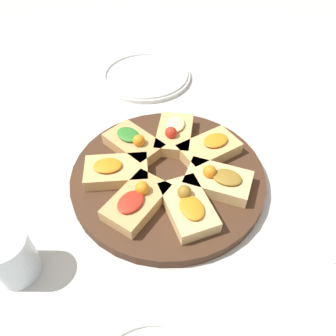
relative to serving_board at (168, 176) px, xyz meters
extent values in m
plane|color=beige|center=(0.00, 0.00, -0.01)|extent=(3.00, 3.00, 0.00)
cylinder|color=#422819|center=(0.00, 0.00, 0.00)|extent=(0.36, 0.36, 0.02)
cube|color=tan|center=(0.06, 0.07, 0.02)|extent=(0.12, 0.13, 0.02)
ellipsoid|color=#2D7A28|center=(0.07, 0.08, 0.04)|extent=(0.06, 0.06, 0.01)
sphere|color=orange|center=(0.05, 0.06, 0.04)|extent=(0.02, 0.02, 0.02)
cube|color=tan|center=(-0.02, 0.09, 0.02)|extent=(0.08, 0.12, 0.02)
ellipsoid|color=orange|center=(-0.02, 0.11, 0.04)|extent=(0.04, 0.06, 0.01)
cube|color=tan|center=(-0.08, 0.05, 0.02)|extent=(0.13, 0.11, 0.02)
ellipsoid|color=red|center=(-0.09, 0.05, 0.04)|extent=(0.06, 0.06, 0.01)
sphere|color=orange|center=(-0.07, 0.04, 0.04)|extent=(0.02, 0.02, 0.02)
cube|color=#DBB775|center=(-0.09, -0.04, 0.02)|extent=(0.13, 0.11, 0.02)
ellipsoid|color=orange|center=(-0.10, -0.05, 0.04)|extent=(0.06, 0.06, 0.01)
sphere|color=olive|center=(-0.07, -0.03, 0.04)|extent=(0.02, 0.02, 0.02)
cube|color=#DBB775|center=(-0.03, -0.09, 0.02)|extent=(0.10, 0.13, 0.02)
ellipsoid|color=olive|center=(-0.03, -0.10, 0.04)|extent=(0.05, 0.06, 0.01)
sphere|color=orange|center=(-0.02, -0.07, 0.04)|extent=(0.02, 0.02, 0.02)
cube|color=tan|center=(0.06, -0.08, 0.02)|extent=(0.12, 0.13, 0.02)
ellipsoid|color=orange|center=(0.06, -0.09, 0.04)|extent=(0.06, 0.06, 0.01)
cube|color=tan|center=(0.09, -0.01, 0.02)|extent=(0.12, 0.07, 0.02)
ellipsoid|color=beige|center=(0.11, -0.01, 0.04)|extent=(0.05, 0.04, 0.01)
sphere|color=red|center=(0.08, 0.00, 0.04)|extent=(0.02, 0.02, 0.02)
cylinder|color=white|center=(0.35, 0.09, -0.01)|extent=(0.23, 0.23, 0.01)
torus|color=white|center=(0.35, 0.09, 0.00)|extent=(0.22, 0.22, 0.01)
cylinder|color=silver|center=(-0.20, 0.21, 0.03)|extent=(0.07, 0.07, 0.08)
camera|label=1|loc=(-0.41, -0.03, 0.46)|focal=35.00mm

